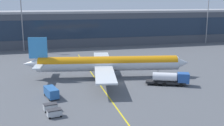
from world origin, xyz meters
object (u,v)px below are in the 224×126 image
Objects in this scene: crew_van at (51,92)px; baggage_cart_1 at (50,107)px; main_airliner at (107,64)px; fuel_tanker at (170,78)px; baggage_cart_0 at (54,113)px.

crew_van is 1.86× the size of baggage_cart_1.
main_airliner is at bearing 52.04° from baggage_cart_1.
baggage_cart_0 is at bearing -156.13° from fuel_tanker.
crew_van is 10.71m from baggage_cart_0.
crew_van reaches higher than baggage_cart_1.
baggage_cart_1 is (-0.59, 3.14, 0.00)m from baggage_cart_0.
crew_van reaches higher than baggage_cart_0.
fuel_tanker is 29.81m from crew_van.
fuel_tanker reaches higher than crew_van.
baggage_cart_0 is (-29.65, -13.12, -0.96)m from fuel_tanker.
main_airliner is at bearing 40.42° from crew_van.
baggage_cart_1 is at bearing -94.06° from crew_van.
fuel_tanker is at bearing -39.07° from main_airliner.
main_airliner is 4.22× the size of fuel_tanker.
fuel_tanker is (13.75, -11.16, -2.19)m from main_airliner.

